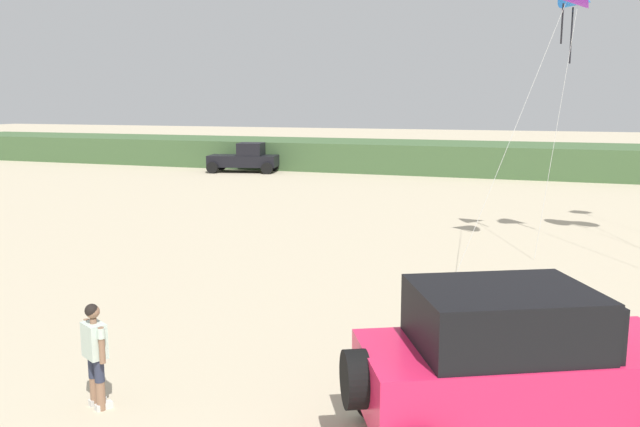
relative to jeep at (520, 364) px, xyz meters
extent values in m
cube|color=#426038|center=(-3.85, 36.12, -0.23)|extent=(90.00, 7.30, 1.94)
cube|color=#EA2151|center=(0.06, 0.03, -0.19)|extent=(4.75, 3.65, 0.90)
cube|color=#EA2151|center=(1.53, 0.79, 0.18)|extent=(1.75, 2.01, 0.12)
cube|color=black|center=(-0.25, -0.13, 0.66)|extent=(2.85, 2.62, 0.80)
cube|color=black|center=(0.82, 0.42, 0.62)|extent=(0.85, 1.53, 0.72)
cylinder|color=black|center=(-2.00, -1.03, -0.09)|extent=(0.62, 0.82, 0.77)
cylinder|color=black|center=(1.15, 1.75, -0.78)|extent=(0.88, 0.65, 0.84)
cylinder|color=black|center=(1.15, 1.75, -0.78)|extent=(0.48, 0.46, 0.38)
cylinder|color=black|center=(-1.97, 0.15, -0.78)|extent=(0.88, 0.65, 0.84)
cylinder|color=black|center=(-1.97, 0.15, -0.78)|extent=(0.48, 0.46, 0.38)
cylinder|color=#8C664C|center=(-6.26, -0.92, -0.95)|extent=(0.14, 0.14, 0.49)
cylinder|color=#2D3347|center=(-6.26, -0.92, -0.56)|extent=(0.15, 0.15, 0.36)
cube|color=silver|center=(-6.24, -0.88, -1.15)|extent=(0.22, 0.28, 0.10)
cylinder|color=#8C664C|center=(-6.06, -1.02, -0.95)|extent=(0.14, 0.14, 0.49)
cylinder|color=#2D3347|center=(-6.06, -1.02, -0.56)|extent=(0.15, 0.15, 0.36)
cube|color=silver|center=(-6.04, -0.98, -1.15)|extent=(0.22, 0.28, 0.10)
cube|color=silver|center=(-6.16, -0.97, -0.11)|extent=(0.47, 0.42, 0.54)
cylinder|color=#8C664C|center=(-6.39, -0.85, -0.12)|extent=(0.09, 0.09, 0.56)
cylinder|color=silver|center=(-6.39, -0.85, 0.07)|extent=(0.11, 0.11, 0.16)
cylinder|color=#8C664C|center=(-5.93, -1.09, -0.12)|extent=(0.09, 0.09, 0.56)
cylinder|color=silver|center=(-5.93, -1.09, 0.07)|extent=(0.11, 0.11, 0.16)
cylinder|color=#8C664C|center=(-6.16, -0.97, 0.20)|extent=(0.10, 0.10, 0.08)
sphere|color=#8C664C|center=(-6.16, -0.97, 0.34)|extent=(0.21, 0.21, 0.21)
sphere|color=black|center=(-6.17, -0.98, 0.36)|extent=(0.21, 0.21, 0.21)
cube|color=black|center=(-19.47, 30.99, -0.44)|extent=(4.90, 2.83, 0.76)
cube|color=black|center=(-18.93, 31.10, 0.36)|extent=(1.95, 2.10, 0.84)
cylinder|color=black|center=(-17.89, 32.41, -0.82)|extent=(0.80, 0.42, 0.76)
cylinder|color=black|center=(-17.44, 30.35, -0.82)|extent=(0.80, 0.42, 0.76)
cylinder|color=black|center=(-21.50, 31.62, -0.82)|extent=(0.80, 0.42, 0.76)
cylinder|color=black|center=(-21.06, 29.57, -0.82)|extent=(0.80, 0.42, 0.76)
cylinder|color=black|center=(0.56, 13.19, 5.47)|extent=(0.05, 0.17, 1.68)
cylinder|color=silver|center=(0.30, 12.29, 2.71)|extent=(0.83, 1.81, 7.72)
cylinder|color=black|center=(0.28, 11.50, 5.65)|extent=(0.05, 0.22, 1.10)
cylinder|color=silver|center=(-0.82, 10.14, 2.65)|extent=(2.50, 2.75, 7.62)
camera|label=1|loc=(0.26, -8.72, 3.46)|focal=36.68mm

